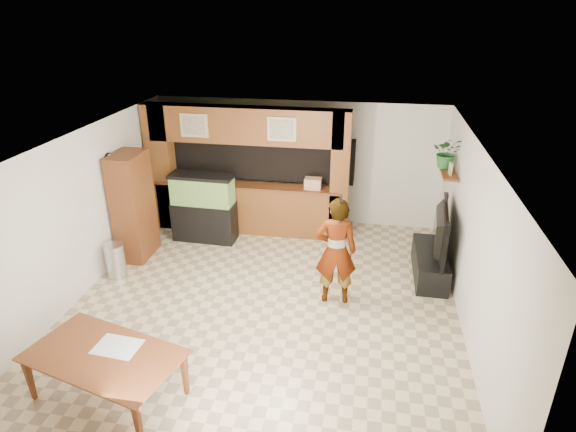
% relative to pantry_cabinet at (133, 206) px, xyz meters
% --- Properties ---
extents(floor, '(6.50, 6.50, 0.00)m').
position_rel_pantry_cabinet_xyz_m(floor, '(2.70, -1.10, -1.00)').
color(floor, '#CAB48C').
rests_on(floor, ground).
extents(ceiling, '(6.50, 6.50, 0.00)m').
position_rel_pantry_cabinet_xyz_m(ceiling, '(2.70, -1.10, 1.60)').
color(ceiling, white).
rests_on(ceiling, wall_back).
extents(wall_back, '(6.00, 0.00, 6.00)m').
position_rel_pantry_cabinet_xyz_m(wall_back, '(2.70, 2.15, 0.30)').
color(wall_back, silver).
rests_on(wall_back, floor).
extents(wall_left, '(0.00, 6.50, 6.50)m').
position_rel_pantry_cabinet_xyz_m(wall_left, '(-0.30, -1.10, 0.30)').
color(wall_left, silver).
rests_on(wall_left, floor).
extents(wall_right, '(0.00, 6.50, 6.50)m').
position_rel_pantry_cabinet_xyz_m(wall_right, '(5.70, -1.10, 0.30)').
color(wall_right, silver).
rests_on(wall_right, floor).
extents(partition, '(4.20, 0.99, 2.60)m').
position_rel_pantry_cabinet_xyz_m(partition, '(1.75, 1.53, 0.32)').
color(partition, brown).
rests_on(partition, floor).
extents(wall_clock, '(0.05, 0.25, 0.25)m').
position_rel_pantry_cabinet_xyz_m(wall_clock, '(-0.27, -0.10, 0.90)').
color(wall_clock, black).
rests_on(wall_clock, wall_left).
extents(wall_shelf, '(0.25, 0.90, 0.04)m').
position_rel_pantry_cabinet_xyz_m(wall_shelf, '(5.55, 0.85, 0.70)').
color(wall_shelf, brown).
rests_on(wall_shelf, wall_right).
extents(pantry_cabinet, '(0.50, 0.81, 1.99)m').
position_rel_pantry_cabinet_xyz_m(pantry_cabinet, '(0.00, 0.00, 0.00)').
color(pantry_cabinet, brown).
rests_on(pantry_cabinet, floor).
extents(trash_can, '(0.33, 0.33, 0.61)m').
position_rel_pantry_cabinet_xyz_m(trash_can, '(-0.03, -0.79, -0.69)').
color(trash_can, '#B2B2B7').
rests_on(trash_can, floor).
extents(aquarium, '(1.24, 0.47, 1.38)m').
position_rel_pantry_cabinet_xyz_m(aquarium, '(1.03, 0.85, -0.32)').
color(aquarium, black).
rests_on(aquarium, floor).
extents(tv_stand, '(0.52, 1.42, 0.47)m').
position_rel_pantry_cabinet_xyz_m(tv_stand, '(5.35, 0.15, -0.76)').
color(tv_stand, black).
rests_on(tv_stand, floor).
extents(television, '(0.34, 1.48, 0.85)m').
position_rel_pantry_cabinet_xyz_m(television, '(5.35, 0.15, -0.10)').
color(television, black).
rests_on(television, tv_stand).
extents(photo_frame, '(0.04, 0.16, 0.20)m').
position_rel_pantry_cabinet_xyz_m(photo_frame, '(5.55, 0.66, 0.83)').
color(photo_frame, tan).
rests_on(photo_frame, wall_shelf).
extents(potted_plant, '(0.53, 0.47, 0.56)m').
position_rel_pantry_cabinet_xyz_m(potted_plant, '(5.52, 1.03, 1.00)').
color(potted_plant, '#245B28').
rests_on(potted_plant, wall_shelf).
extents(person, '(0.69, 0.50, 1.77)m').
position_rel_pantry_cabinet_xyz_m(person, '(3.77, -0.88, -0.11)').
color(person, tan).
rests_on(person, floor).
extents(microphone, '(0.04, 0.11, 0.17)m').
position_rel_pantry_cabinet_xyz_m(microphone, '(3.82, -1.04, 0.83)').
color(microphone, black).
rests_on(microphone, person).
extents(dining_table, '(2.02, 1.45, 0.64)m').
position_rel_pantry_cabinet_xyz_m(dining_table, '(1.26, -3.46, -0.67)').
color(dining_table, brown).
rests_on(dining_table, floor).
extents(newspaper_a, '(0.56, 0.42, 0.01)m').
position_rel_pantry_cabinet_xyz_m(newspaper_a, '(1.37, -3.27, -0.35)').
color(newspaper_a, silver).
rests_on(newspaper_a, dining_table).
extents(counter_box, '(0.33, 0.22, 0.22)m').
position_rel_pantry_cabinet_xyz_m(counter_box, '(3.13, 1.35, 0.15)').
color(counter_box, tan).
rests_on(counter_box, partition).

